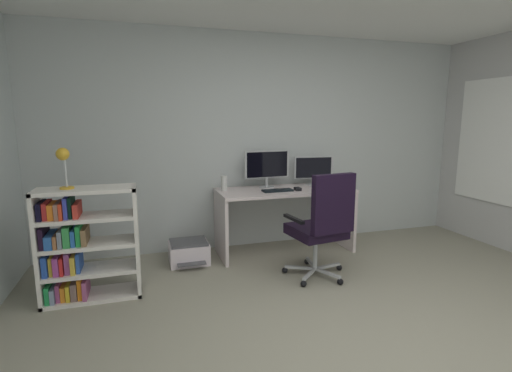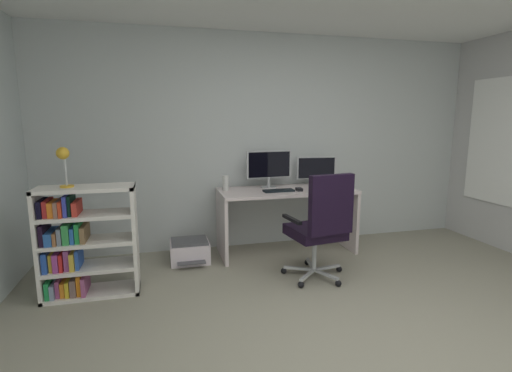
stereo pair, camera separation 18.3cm
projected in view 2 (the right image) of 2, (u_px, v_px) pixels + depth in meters
ground_plane at (376, 365)px, 2.41m from camera, size 5.28×4.98×0.02m
wall_back at (267, 142)px, 4.62m from camera, size 5.28×0.10×2.53m
desk at (286, 206)px, 4.38m from camera, size 1.55×0.65×0.74m
monitor_main at (269, 166)px, 4.40m from camera, size 0.54×0.18×0.43m
monitor_secondary at (316, 169)px, 4.55m from camera, size 0.48×0.18×0.35m
keyboard at (279, 191)px, 4.20m from camera, size 0.34×0.14×0.02m
computer_mouse at (299, 189)px, 4.24m from camera, size 0.06×0.10×0.03m
desktop_speaker at (225, 183)px, 4.26m from camera, size 0.07×0.07×0.17m
office_chair at (321, 224)px, 3.56m from camera, size 0.62×0.65×1.06m
bookshelf at (79, 244)px, 3.28m from camera, size 0.80×0.32×0.97m
desk_lamp at (63, 159)px, 3.14m from camera, size 0.12×0.11×0.34m
printer at (190, 251)px, 4.13m from camera, size 0.42×0.44×0.24m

